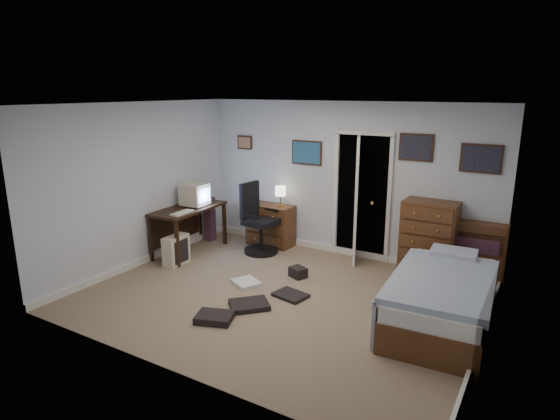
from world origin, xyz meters
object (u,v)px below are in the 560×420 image
(computer_desk, at_px, (184,217))
(tall_dresser, at_px, (429,239))
(office_chair, at_px, (258,226))
(bed, at_px, (441,298))
(low_dresser, at_px, (271,225))

(computer_desk, relative_size, tall_dresser, 1.23)
(computer_desk, xyz_separation_m, office_chair, (1.08, 0.60, -0.14))
(computer_desk, height_order, office_chair, office_chair)
(office_chair, xyz_separation_m, bed, (3.20, -1.00, -0.14))
(office_chair, height_order, tall_dresser, office_chair)
(low_dresser, xyz_separation_m, bed, (3.22, -1.44, -0.05))
(computer_desk, height_order, tall_dresser, tall_dresser)
(office_chair, height_order, low_dresser, office_chair)
(low_dresser, relative_size, bed, 0.39)
(office_chair, xyz_separation_m, low_dresser, (-0.02, 0.44, -0.10))
(computer_desk, height_order, bed, computer_desk)
(office_chair, relative_size, bed, 0.56)
(low_dresser, bearing_deg, bed, -23.29)
(office_chair, bearing_deg, computer_desk, -144.60)
(low_dresser, height_order, tall_dresser, tall_dresser)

